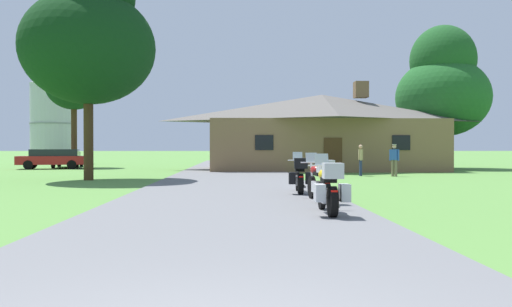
# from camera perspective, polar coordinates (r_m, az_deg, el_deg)

# --- Properties ---
(ground_plane) EXTENTS (500.00, 500.00, 0.00)m
(ground_plane) POSITION_cam_1_polar(r_m,az_deg,el_deg) (23.60, -2.55, -3.03)
(ground_plane) COLOR #56893D
(asphalt_driveway) EXTENTS (6.40, 80.00, 0.06)m
(asphalt_driveway) POSITION_cam_1_polar(r_m,az_deg,el_deg) (21.60, -2.59, -3.28)
(asphalt_driveway) COLOR slate
(asphalt_driveway) RESTS_ON ground
(motorcycle_yellow_nearest_to_camera) EXTENTS (0.72, 2.08, 1.30)m
(motorcycle_yellow_nearest_to_camera) POSITION_cam_1_polar(r_m,az_deg,el_deg) (11.63, 7.75, -3.75)
(motorcycle_yellow_nearest_to_camera) COLOR black
(motorcycle_yellow_nearest_to_camera) RESTS_ON asphalt_driveway
(motorcycle_red_second_in_row) EXTENTS (0.68, 2.08, 1.30)m
(motorcycle_red_second_in_row) POSITION_cam_1_polar(r_m,az_deg,el_deg) (14.37, 6.79, -2.88)
(motorcycle_red_second_in_row) COLOR black
(motorcycle_red_second_in_row) RESTS_ON asphalt_driveway
(motorcycle_white_farthest_in_row) EXTENTS (0.77, 2.08, 1.30)m
(motorcycle_white_farthest_in_row) POSITION_cam_1_polar(r_m,az_deg,el_deg) (16.97, 4.67, -2.39)
(motorcycle_white_farthest_in_row) COLOR black
(motorcycle_white_farthest_in_row) RESTS_ON asphalt_driveway
(stone_lodge) EXTENTS (15.70, 8.79, 6.01)m
(stone_lodge) POSITION_cam_1_polar(r_m,az_deg,el_deg) (36.64, 7.04, 2.37)
(stone_lodge) COLOR brown
(stone_lodge) RESTS_ON ground
(bystander_blue_shirt_near_lodge) EXTENTS (0.43, 0.41, 1.69)m
(bystander_blue_shirt_near_lodge) POSITION_cam_1_polar(r_m,az_deg,el_deg) (28.83, 14.52, -0.50)
(bystander_blue_shirt_near_lodge) COLOR #75664C
(bystander_blue_shirt_near_lodge) RESTS_ON ground
(bystander_tan_shirt_beside_signpost) EXTENTS (0.27, 0.54, 1.67)m
(bystander_tan_shirt_beside_signpost) POSITION_cam_1_polar(r_m,az_deg,el_deg) (29.03, 11.08, -0.52)
(bystander_tan_shirt_beside_signpost) COLOR navy
(bystander_tan_shirt_beside_signpost) RESTS_ON ground
(tree_left_near) EXTENTS (6.15, 6.15, 10.89)m
(tree_left_near) POSITION_cam_1_polar(r_m,az_deg,el_deg) (26.48, -17.45, 12.25)
(tree_left_near) COLOR #422D19
(tree_left_near) RESTS_ON ground
(tree_right_of_lodge) EXTENTS (6.68, 6.68, 10.34)m
(tree_right_of_lodge) POSITION_cam_1_polar(r_m,az_deg,el_deg) (41.20, 19.27, 6.79)
(tree_right_of_lodge) COLOR #422D19
(tree_right_of_lodge) RESTS_ON ground
(tree_left_far) EXTENTS (4.22, 4.22, 9.48)m
(tree_left_far) POSITION_cam_1_polar(r_m,az_deg,el_deg) (43.36, -18.83, 7.42)
(tree_left_far) COLOR #422D19
(tree_left_far) RESTS_ON ground
(metal_silo_distant) EXTENTS (4.27, 4.27, 8.74)m
(metal_silo_distant) POSITION_cam_1_polar(r_m,az_deg,el_deg) (55.72, -20.84, 3.52)
(metal_silo_distant) COLOR #B2B7BC
(metal_silo_distant) RESTS_ON ground
(parked_red_suv_far_left) EXTENTS (4.87, 2.70, 1.40)m
(parked_red_suv_far_left) POSITION_cam_1_polar(r_m,az_deg,el_deg) (40.65, -20.83, -0.45)
(parked_red_suv_far_left) COLOR maroon
(parked_red_suv_far_left) RESTS_ON ground
(parked_white_sedan_far_left) EXTENTS (2.46, 4.43, 1.20)m
(parked_white_sedan_far_left) POSITION_cam_1_polar(r_m,az_deg,el_deg) (43.75, -19.41, -0.55)
(parked_white_sedan_far_left) COLOR silver
(parked_white_sedan_far_left) RESTS_ON ground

